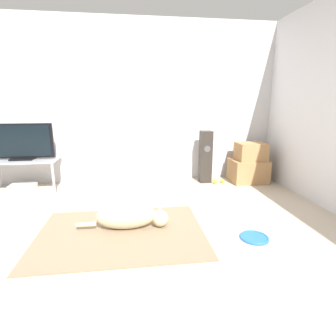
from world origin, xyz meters
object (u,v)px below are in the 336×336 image
(floor_speaker, at_px, (205,157))
(tennis_ball_near_speaker, at_px, (222,181))
(dog, at_px, (130,216))
(tv, at_px, (21,142))
(cardboard_box_lower, at_px, (248,171))
(tv_stand, at_px, (24,163))
(cardboard_box_upper, at_px, (251,152))
(tennis_ball_loose_on_carpet, at_px, (211,180))
(game_console, at_px, (23,187))
(tennis_ball_by_boxes, at_px, (215,182))
(frisbee, at_px, (254,237))

(floor_speaker, height_order, tennis_ball_near_speaker, floor_speaker)
(dog, xyz_separation_m, tv, (-1.56, 1.48, 0.59))
(floor_speaker, distance_m, tennis_ball_near_speaker, 0.49)
(cardboard_box_lower, bearing_deg, tennis_ball_near_speaker, -177.20)
(tv_stand, xyz_separation_m, tv, (0.00, 0.00, 0.31))
(dog, xyz_separation_m, tennis_ball_near_speaker, (1.49, 1.43, -0.11))
(dog, bearing_deg, tv, 136.50)
(cardboard_box_lower, bearing_deg, cardboard_box_upper, -31.41)
(tv_stand, relative_size, tennis_ball_loose_on_carpet, 14.89)
(game_console, bearing_deg, cardboard_box_upper, -0.86)
(cardboard_box_lower, xyz_separation_m, cardboard_box_upper, (0.02, -0.01, 0.33))
(tennis_ball_by_boxes, bearing_deg, tv, 178.64)
(game_console, bearing_deg, tv_stand, -19.21)
(floor_speaker, height_order, game_console, floor_speaker)
(tv_stand, relative_size, tennis_ball_by_boxes, 14.89)
(floor_speaker, distance_m, tv, 2.80)
(frisbee, bearing_deg, dog, 162.81)
(cardboard_box_lower, distance_m, tv_stand, 3.50)
(tennis_ball_near_speaker, height_order, game_console, game_console)
(cardboard_box_lower, height_order, cardboard_box_upper, cardboard_box_upper)
(tv_stand, relative_size, tennis_ball_near_speaker, 14.89)
(dog, xyz_separation_m, tv_stand, (-1.56, 1.48, 0.27))
(tennis_ball_loose_on_carpet, bearing_deg, tennis_ball_by_boxes, -62.61)
(tennis_ball_near_speaker, xyz_separation_m, game_console, (-3.11, 0.07, 0.01))
(frisbee, height_order, tv_stand, tv_stand)
(cardboard_box_lower, distance_m, tennis_ball_near_speaker, 0.47)
(cardboard_box_upper, bearing_deg, floor_speaker, 172.24)
(dog, relative_size, tennis_ball_near_speaker, 14.37)
(cardboard_box_lower, relative_size, cardboard_box_upper, 1.26)
(frisbee, xyz_separation_m, floor_speaker, (0.03, 1.91, 0.41))
(dog, relative_size, floor_speaker, 1.12)
(floor_speaker, xyz_separation_m, tennis_ball_loose_on_carpet, (0.09, -0.05, -0.39))
(frisbee, distance_m, tv, 3.39)
(frisbee, distance_m, tennis_ball_near_speaker, 1.83)
(tennis_ball_loose_on_carpet, bearing_deg, dog, -131.38)
(dog, relative_size, cardboard_box_upper, 2.10)
(floor_speaker, bearing_deg, tv, -178.68)
(cardboard_box_upper, bearing_deg, frisbee, -112.73)
(floor_speaker, distance_m, tv_stand, 2.79)
(tennis_ball_loose_on_carpet, bearing_deg, tennis_ball_near_speaker, -20.18)
(tv, relative_size, game_console, 2.55)
(tennis_ball_by_boxes, xyz_separation_m, tennis_ball_loose_on_carpet, (-0.04, 0.09, 0.00))
(cardboard_box_lower, distance_m, tennis_ball_loose_on_carpet, 0.64)
(tennis_ball_by_boxes, bearing_deg, tv_stand, 178.70)
(cardboard_box_lower, relative_size, tv_stand, 0.58)
(frisbee, height_order, tv, tv)
(dog, height_order, tennis_ball_by_boxes, dog)
(dog, bearing_deg, tennis_ball_loose_on_carpet, 48.62)
(tv_stand, bearing_deg, game_console, 160.79)
(tv_stand, distance_m, tennis_ball_loose_on_carpet, 2.90)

